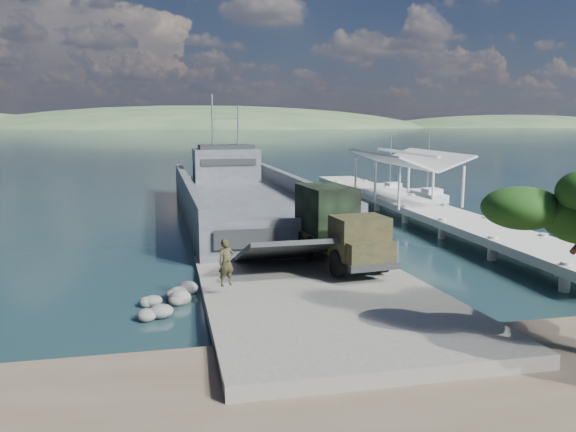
# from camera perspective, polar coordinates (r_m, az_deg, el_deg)

# --- Properties ---
(ground) EXTENTS (1400.00, 1400.00, 0.00)m
(ground) POSITION_cam_1_polar(r_m,az_deg,el_deg) (25.75, 2.65, -7.91)
(ground) COLOR #1A343E
(ground) RESTS_ON ground
(boat_ramp) EXTENTS (10.00, 18.00, 0.50)m
(boat_ramp) POSITION_cam_1_polar(r_m,az_deg,el_deg) (24.75, 3.24, -8.04)
(boat_ramp) COLOR slate
(boat_ramp) RESTS_ON ground
(shoreline_rocks) EXTENTS (3.20, 5.60, 0.90)m
(shoreline_rocks) POSITION_cam_1_polar(r_m,az_deg,el_deg) (25.46, -11.43, -8.31)
(shoreline_rocks) COLOR #51504E
(shoreline_rocks) RESTS_ON ground
(distant_headlands) EXTENTS (1000.00, 240.00, 48.00)m
(distant_headlands) POSITION_cam_1_polar(r_m,az_deg,el_deg) (586.49, -6.50, 8.86)
(distant_headlands) COLOR #324C30
(distant_headlands) RESTS_ON ground
(pier) EXTENTS (6.40, 44.00, 6.10)m
(pier) POSITION_cam_1_polar(r_m,az_deg,el_deg) (47.06, 12.30, 1.91)
(pier) COLOR #ACACA2
(pier) RESTS_ON ground
(landing_craft) EXTENTS (10.33, 37.75, 11.14)m
(landing_craft) POSITION_cam_1_polar(r_m,az_deg,el_deg) (46.25, -4.59, 1.11)
(landing_craft) COLOR #43484F
(landing_craft) RESTS_ON ground
(military_truck) EXTENTS (3.40, 8.38, 3.78)m
(military_truck) POSITION_cam_1_polar(r_m,az_deg,el_deg) (29.36, 4.95, -0.94)
(military_truck) COLOR black
(military_truck) RESTS_ON boat_ramp
(soldier) EXTENTS (0.86, 0.72, 2.00)m
(soldier) POSITION_cam_1_polar(r_m,az_deg,el_deg) (23.87, -6.27, -5.62)
(soldier) COLOR black
(soldier) RESTS_ON boat_ramp
(sailboat_near) EXTENTS (1.76, 5.96, 7.25)m
(sailboat_near) POSITION_cam_1_polar(r_m,az_deg,el_deg) (57.52, 14.00, 2.01)
(sailboat_near) COLOR silver
(sailboat_near) RESTS_ON ground
(sailboat_far) EXTENTS (1.67, 5.53, 6.72)m
(sailboat_far) POSITION_cam_1_polar(r_m,az_deg,el_deg) (62.62, 10.34, 2.72)
(sailboat_far) COLOR silver
(sailboat_far) RESTS_ON ground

